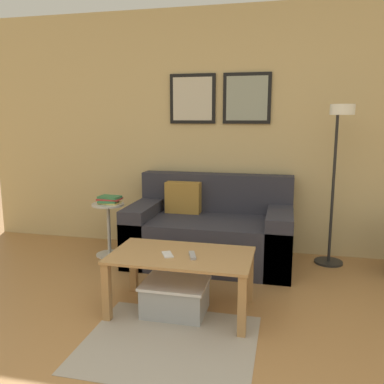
{
  "coord_description": "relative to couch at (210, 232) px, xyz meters",
  "views": [
    {
      "loc": [
        0.66,
        -1.37,
        1.43
      ],
      "look_at": [
        -0.06,
        1.7,
        0.85
      ],
      "focal_mm": 38.0,
      "sensor_mm": 36.0,
      "label": 1
    }
  ],
  "objects": [
    {
      "name": "wall_back",
      "position": [
        0.06,
        0.47,
        0.98
      ],
      "size": [
        5.6,
        0.09,
        2.55
      ],
      "color": "tan",
      "rests_on": "ground_plane"
    },
    {
      "name": "area_rug",
      "position": [
        0.03,
        -1.57,
        -0.3
      ],
      "size": [
        1.1,
        0.95,
        0.01
      ],
      "primitive_type": "cube",
      "color": "#A39989",
      "rests_on": "ground_plane"
    },
    {
      "name": "couch",
      "position": [
        0.0,
        0.0,
        0.0
      ],
      "size": [
        1.59,
        0.88,
        0.85
      ],
      "color": "#2D2D38",
      "rests_on": "ground_plane"
    },
    {
      "name": "coffee_table",
      "position": [
        -0.01,
        -1.11,
        0.07
      ],
      "size": [
        1.04,
        0.6,
        0.44
      ],
      "color": "#AD7F4C",
      "rests_on": "ground_plane"
    },
    {
      "name": "storage_bin",
      "position": [
        -0.04,
        -1.16,
        -0.18
      ],
      "size": [
        0.47,
        0.37,
        0.24
      ],
      "color": "#9EA3A8",
      "rests_on": "ground_plane"
    },
    {
      "name": "floor_lamp",
      "position": [
        1.16,
        0.01,
        0.74
      ],
      "size": [
        0.28,
        0.56,
        1.54
      ],
      "color": "black",
      "rests_on": "ground_plane"
    },
    {
      "name": "side_table",
      "position": [
        -1.06,
        -0.08,
        0.03
      ],
      "size": [
        0.33,
        0.33,
        0.55
      ],
      "color": "silver",
      "rests_on": "ground_plane"
    },
    {
      "name": "book_stack",
      "position": [
        -1.05,
        -0.07,
        0.3
      ],
      "size": [
        0.24,
        0.19,
        0.08
      ],
      "color": "#D8C666",
      "rests_on": "side_table"
    },
    {
      "name": "remote_control",
      "position": [
        0.09,
        -1.15,
        0.15
      ],
      "size": [
        0.09,
        0.15,
        0.02
      ],
      "primitive_type": "cube",
      "rotation": [
        0.0,
        0.0,
        0.33
      ],
      "color": "#99999E",
      "rests_on": "coffee_table"
    },
    {
      "name": "cell_phone",
      "position": [
        -0.1,
        -1.16,
        0.15
      ],
      "size": [
        0.12,
        0.15,
        0.01
      ],
      "primitive_type": "cube",
      "rotation": [
        0.0,
        0.0,
        0.48
      ],
      "color": "silver",
      "rests_on": "coffee_table"
    }
  ]
}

